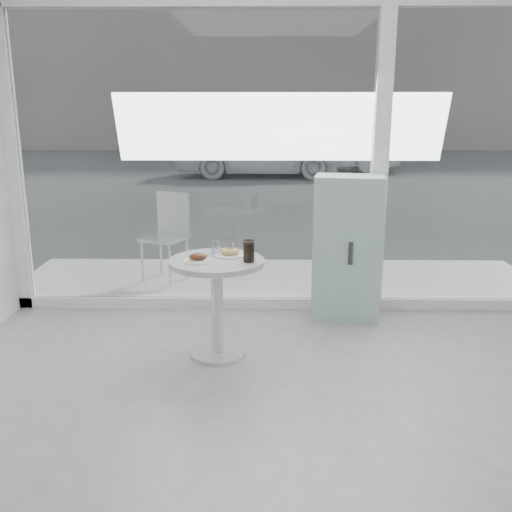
{
  "coord_description": "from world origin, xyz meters",
  "views": [
    {
      "loc": [
        -0.14,
        -2.22,
        1.87
      ],
      "look_at": [
        -0.2,
        1.7,
        0.85
      ],
      "focal_mm": 40.0,
      "sensor_mm": 36.0,
      "label": 1
    }
  ],
  "objects_px": {
    "mint_cabinet": "(347,248)",
    "plate_fritter": "(198,258)",
    "car_white": "(259,149)",
    "water_tumbler_b": "(230,248)",
    "car_silver": "(320,147)",
    "patio_chair": "(168,231)",
    "water_tumbler_a": "(216,247)",
    "main_table": "(217,287)",
    "cola_glass": "(249,251)",
    "plate_donut": "(230,253)"
  },
  "relations": [
    {
      "from": "car_white",
      "to": "car_silver",
      "type": "bearing_deg",
      "value": -55.16
    },
    {
      "from": "car_silver",
      "to": "cola_glass",
      "type": "xyz_separation_m",
      "value": [
        -1.75,
        -13.22,
        0.11
      ]
    },
    {
      "from": "main_table",
      "to": "car_white",
      "type": "height_order",
      "value": "car_white"
    },
    {
      "from": "mint_cabinet",
      "to": "plate_fritter",
      "type": "xyz_separation_m",
      "value": [
        -1.24,
        -0.95,
        0.15
      ]
    },
    {
      "from": "main_table",
      "to": "plate_fritter",
      "type": "height_order",
      "value": "plate_fritter"
    },
    {
      "from": "plate_donut",
      "to": "water_tumbler_a",
      "type": "relative_size",
      "value": 2.11
    },
    {
      "from": "car_white",
      "to": "car_silver",
      "type": "height_order",
      "value": "car_white"
    },
    {
      "from": "car_white",
      "to": "water_tumbler_a",
      "type": "distance_m",
      "value": 11.76
    },
    {
      "from": "car_white",
      "to": "water_tumbler_a",
      "type": "height_order",
      "value": "car_white"
    },
    {
      "from": "mint_cabinet",
      "to": "car_silver",
      "type": "height_order",
      "value": "car_silver"
    },
    {
      "from": "car_silver",
      "to": "car_white",
      "type": "bearing_deg",
      "value": 116.22
    },
    {
      "from": "main_table",
      "to": "mint_cabinet",
      "type": "bearing_deg",
      "value": 38.48
    },
    {
      "from": "patio_chair",
      "to": "cola_glass",
      "type": "relative_size",
      "value": 5.85
    },
    {
      "from": "main_table",
      "to": "car_silver",
      "type": "distance_m",
      "value": 13.31
    },
    {
      "from": "main_table",
      "to": "patio_chair",
      "type": "height_order",
      "value": "patio_chair"
    },
    {
      "from": "patio_chair",
      "to": "mint_cabinet",
      "type": "bearing_deg",
      "value": -5.08
    },
    {
      "from": "main_table",
      "to": "plate_fritter",
      "type": "distance_m",
      "value": 0.29
    },
    {
      "from": "patio_chair",
      "to": "main_table",
      "type": "bearing_deg",
      "value": -45.92
    },
    {
      "from": "patio_chair",
      "to": "cola_glass",
      "type": "distance_m",
      "value": 2.17
    },
    {
      "from": "patio_chair",
      "to": "water_tumbler_b",
      "type": "distance_m",
      "value": 1.88
    },
    {
      "from": "main_table",
      "to": "cola_glass",
      "type": "xyz_separation_m",
      "value": [
        0.25,
        -0.06,
        0.3
      ]
    },
    {
      "from": "car_silver",
      "to": "plate_fritter",
      "type": "bearing_deg",
      "value": 163.32
    },
    {
      "from": "mint_cabinet",
      "to": "car_white",
      "type": "relative_size",
      "value": 0.29
    },
    {
      "from": "plate_fritter",
      "to": "plate_donut",
      "type": "distance_m",
      "value": 0.29
    },
    {
      "from": "water_tumbler_a",
      "to": "plate_fritter",
      "type": "bearing_deg",
      "value": -113.8
    },
    {
      "from": "mint_cabinet",
      "to": "plate_donut",
      "type": "height_order",
      "value": "mint_cabinet"
    },
    {
      "from": "mint_cabinet",
      "to": "plate_donut",
      "type": "relative_size",
      "value": 5.38
    },
    {
      "from": "mint_cabinet",
      "to": "car_silver",
      "type": "distance_m",
      "value": 12.31
    },
    {
      "from": "car_white",
      "to": "car_silver",
      "type": "distance_m",
      "value": 2.17
    },
    {
      "from": "car_silver",
      "to": "cola_glass",
      "type": "distance_m",
      "value": 13.33
    },
    {
      "from": "patio_chair",
      "to": "plate_fritter",
      "type": "xyz_separation_m",
      "value": [
        0.55,
        -1.95,
        0.21
      ]
    },
    {
      "from": "plate_donut",
      "to": "water_tumbler_b",
      "type": "distance_m",
      "value": 0.07
    },
    {
      "from": "mint_cabinet",
      "to": "plate_fritter",
      "type": "bearing_deg",
      "value": -133.52
    },
    {
      "from": "patio_chair",
      "to": "water_tumbler_b",
      "type": "xyz_separation_m",
      "value": [
        0.78,
        -1.7,
        0.23
      ]
    },
    {
      "from": "patio_chair",
      "to": "plate_donut",
      "type": "distance_m",
      "value": 1.94
    },
    {
      "from": "mint_cabinet",
      "to": "main_table",
      "type": "bearing_deg",
      "value": -132.49
    },
    {
      "from": "car_white",
      "to": "water_tumbler_a",
      "type": "bearing_deg",
      "value": -179.94
    },
    {
      "from": "car_white",
      "to": "patio_chair",
      "type": "bearing_deg",
      "value": 176.1
    },
    {
      "from": "car_white",
      "to": "water_tumbler_b",
      "type": "relative_size",
      "value": 41.21
    },
    {
      "from": "patio_chair",
      "to": "car_silver",
      "type": "relative_size",
      "value": 0.21
    },
    {
      "from": "car_white",
      "to": "water_tumbler_b",
      "type": "xyz_separation_m",
      "value": [
        -0.1,
        -11.77,
        0.05
      ]
    },
    {
      "from": "car_white",
      "to": "cola_glass",
      "type": "relative_size",
      "value": 28.06
    },
    {
      "from": "main_table",
      "to": "car_white",
      "type": "distance_m",
      "value": 11.95
    },
    {
      "from": "mint_cabinet",
      "to": "water_tumbler_a",
      "type": "bearing_deg",
      "value": -139.38
    },
    {
      "from": "main_table",
      "to": "mint_cabinet",
      "type": "distance_m",
      "value": 1.42
    },
    {
      "from": "patio_chair",
      "to": "car_silver",
      "type": "xyz_separation_m",
      "value": [
        2.68,
        11.28,
        0.15
      ]
    },
    {
      "from": "car_silver",
      "to": "plate_donut",
      "type": "relative_size",
      "value": 18.53
    },
    {
      "from": "car_silver",
      "to": "water_tumbler_b",
      "type": "distance_m",
      "value": 13.12
    },
    {
      "from": "main_table",
      "to": "mint_cabinet",
      "type": "height_order",
      "value": "mint_cabinet"
    },
    {
      "from": "water_tumbler_b",
      "to": "cola_glass",
      "type": "distance_m",
      "value": 0.28
    }
  ]
}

